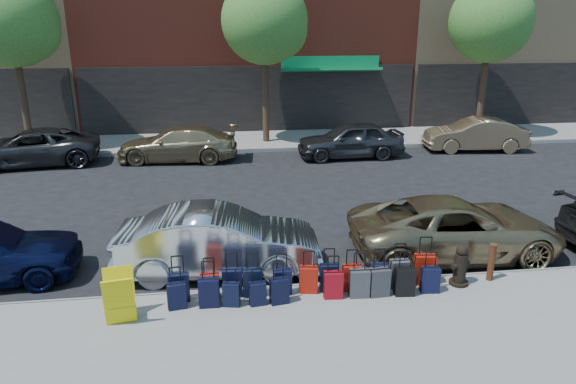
{
  "coord_description": "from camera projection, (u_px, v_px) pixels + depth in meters",
  "views": [
    {
      "loc": [
        -1.56,
        -14.08,
        5.43
      ],
      "look_at": [
        0.09,
        -1.5,
        1.24
      ],
      "focal_mm": 32.0,
      "sensor_mm": 36.0,
      "label": 1
    }
  ],
  "objects": [
    {
      "name": "suitcase_front_9",
      "position": [
        399.0,
        273.0,
        10.7
      ],
      "size": [
        0.4,
        0.22,
        0.97
      ],
      "rotation": [
        0.0,
        0.0,
        0.01
      ],
      "color": "#403F45",
      "rests_on": "sidewalk_near"
    },
    {
      "name": "car_far_2",
      "position": [
        350.0,
        140.0,
        21.53
      ],
      "size": [
        4.49,
        1.94,
        1.51
      ],
      "primitive_type": "imported",
      "rotation": [
        0.0,
        0.0,
        -1.54
      ],
      "color": "#353537",
      "rests_on": "ground"
    },
    {
      "name": "suitcase_back_3",
      "position": [
        258.0,
        293.0,
        10.04
      ],
      "size": [
        0.35,
        0.23,
        0.77
      ],
      "rotation": [
        0.0,
        0.0,
        0.14
      ],
      "color": "black",
      "rests_on": "sidewalk_near"
    },
    {
      "name": "suitcase_back_9",
      "position": [
        405.0,
        281.0,
        10.39
      ],
      "size": [
        0.42,
        0.26,
        0.95
      ],
      "rotation": [
        0.0,
        0.0,
        -0.08
      ],
      "color": "black",
      "rests_on": "sidewalk_near"
    },
    {
      "name": "car_far_0",
      "position": [
        31.0,
        147.0,
        20.39
      ],
      "size": [
        5.41,
        3.01,
        1.43
      ],
      "primitive_type": "imported",
      "rotation": [
        0.0,
        0.0,
        -1.44
      ],
      "color": "#2E2E30",
      "rests_on": "ground"
    },
    {
      "name": "car_near_1",
      "position": [
        219.0,
        242.0,
        11.53
      ],
      "size": [
        4.63,
        1.85,
        1.5
      ],
      "primitive_type": "imported",
      "rotation": [
        0.0,
        0.0,
        1.51
      ],
      "color": "silver",
      "rests_on": "ground"
    },
    {
      "name": "fire_hydrant",
      "position": [
        460.0,
        266.0,
        10.78
      ],
      "size": [
        0.46,
        0.4,
        0.9
      ],
      "rotation": [
        0.0,
        0.0,
        0.37
      ],
      "color": "black",
      "rests_on": "sidewalk_near"
    },
    {
      "name": "tree_left",
      "position": [
        15.0,
        23.0,
        21.18
      ],
      "size": [
        3.8,
        3.8,
        7.27
      ],
      "color": "black",
      "rests_on": "sidewalk_far"
    },
    {
      "name": "suitcase_back_2",
      "position": [
        231.0,
        294.0,
        10.0
      ],
      "size": [
        0.36,
        0.25,
        0.78
      ],
      "rotation": [
        0.0,
        0.0,
        -0.19
      ],
      "color": "black",
      "rests_on": "sidewalk_near"
    },
    {
      "name": "tree_center",
      "position": [
        268.0,
        23.0,
        22.47
      ],
      "size": [
        3.8,
        3.8,
        7.27
      ],
      "color": "black",
      "rests_on": "sidewalk_far"
    },
    {
      "name": "suitcase_front_3",
      "position": [
        253.0,
        282.0,
        10.36
      ],
      "size": [
        0.4,
        0.24,
        0.94
      ],
      "rotation": [
        0.0,
        0.0,
        -0.07
      ],
      "color": "black",
      "rests_on": "sidewalk_near"
    },
    {
      "name": "suitcase_back_0",
      "position": [
        177.0,
        296.0,
        9.91
      ],
      "size": [
        0.39,
        0.26,
        0.86
      ],
      "rotation": [
        0.0,
        0.0,
        0.16
      ],
      "color": "black",
      "rests_on": "sidewalk_near"
    },
    {
      "name": "sidewalk_far",
      "position": [
        255.0,
        140.0,
        24.54
      ],
      "size": [
        60.0,
        4.0,
        0.15
      ],
      "primitive_type": "cube",
      "color": "gray",
      "rests_on": "ground"
    },
    {
      "name": "suitcase_front_7",
      "position": [
        351.0,
        277.0,
        10.59
      ],
      "size": [
        0.37,
        0.21,
        0.89
      ],
      "rotation": [
        0.0,
        0.0,
        -0.03
      ],
      "color": "#A7160A",
      "rests_on": "sidewalk_near"
    },
    {
      "name": "ground",
      "position": [
        278.0,
        216.0,
        15.15
      ],
      "size": [
        120.0,
        120.0,
        0.0
      ],
      "primitive_type": "plane",
      "color": "black",
      "rests_on": "ground"
    },
    {
      "name": "bollard",
      "position": [
        492.0,
        262.0,
        10.95
      ],
      "size": [
        0.15,
        0.15,
        0.83
      ],
      "color": "#38190C",
      "rests_on": "sidewalk_near"
    },
    {
      "name": "suitcase_back_6",
      "position": [
        333.0,
        285.0,
        10.29
      ],
      "size": [
        0.39,
        0.24,
        0.9
      ],
      "rotation": [
        0.0,
        0.0,
        -0.07
      ],
      "color": "maroon",
      "rests_on": "sidewalk_near"
    },
    {
      "name": "curb_near",
      "position": [
        302.0,
        287.0,
        10.91
      ],
      "size": [
        60.0,
        0.08,
        0.15
      ],
      "primitive_type": "cube",
      "color": "gray",
      "rests_on": "ground"
    },
    {
      "name": "suitcase_back_8",
      "position": [
        379.0,
        282.0,
        10.36
      ],
      "size": [
        0.41,
        0.25,
        0.95
      ],
      "rotation": [
        0.0,
        0.0,
        0.06
      ],
      "color": "#323337",
      "rests_on": "sidewalk_near"
    },
    {
      "name": "tree_right",
      "position": [
        493.0,
        23.0,
        23.77
      ],
      "size": [
        3.8,
        3.8,
        7.27
      ],
      "color": "black",
      "rests_on": "sidewalk_far"
    },
    {
      "name": "suitcase_front_0",
      "position": [
        179.0,
        287.0,
        10.17
      ],
      "size": [
        0.42,
        0.26,
        0.96
      ],
      "rotation": [
        0.0,
        0.0,
        0.1
      ],
      "color": "black",
      "rests_on": "sidewalk_near"
    },
    {
      "name": "suitcase_front_4",
      "position": [
        282.0,
        282.0,
        10.41
      ],
      "size": [
        0.38,
        0.23,
        0.88
      ],
      "rotation": [
        0.0,
        0.0,
        0.09
      ],
      "color": "black",
      "rests_on": "sidewalk_near"
    },
    {
      "name": "suitcase_back_4",
      "position": [
        279.0,
        291.0,
        10.09
      ],
      "size": [
        0.39,
        0.26,
        0.86
      ],
      "rotation": [
        0.0,
        0.0,
        0.17
      ],
      "color": "black",
      "rests_on": "sidewalk_near"
    },
    {
      "name": "suitcase_back_10",
      "position": [
        430.0,
        280.0,
        10.51
      ],
      "size": [
        0.39,
        0.25,
        0.88
      ],
      "rotation": [
        0.0,
        0.0,
        -0.09
      ],
      "color": "black",
      "rests_on": "sidewalk_near"
    },
    {
      "name": "car_near_2",
      "position": [
        456.0,
        228.0,
        12.43
      ],
      "size": [
        5.14,
        2.44,
        1.42
      ],
      "primitive_type": "imported",
      "rotation": [
        0.0,
        0.0,
        1.55
      ],
      "color": "#927E59",
      "rests_on": "ground"
    },
    {
      "name": "suitcase_front_8",
      "position": [
        379.0,
        275.0,
        10.69
      ],
      "size": [
        0.38,
        0.24,
        0.86
      ],
      "rotation": [
        0.0,
        0.0,
        -0.12
      ],
      "color": "black",
      "rests_on": "sidewalk_near"
    },
    {
      "name": "suitcase_back_7",
      "position": [
        359.0,
        283.0,
        10.32
      ],
      "size": [
        0.41,
        0.25,
        0.94
      ],
      "rotation": [
        0.0,
        0.0,
        -0.06
      ],
      "color": "#3C3B41",
      "rests_on": "sidewalk_near"
    },
    {
      "name": "display_rack",
      "position": [
        120.0,
        298.0,
        9.41
      ],
      "size": [
        0.63,
        0.68,
        0.98
      ],
      "rotation": [
        0.0,
        0.0,
        0.16
      ],
      "color": "yellow",
      "rests_on": "sidewalk_near"
    },
    {
      "name": "car_far_3",
      "position": [
        475.0,
        135.0,
        22.71
      ],
      "size": [
        4.52,
        1.98,
        1.44
      ],
      "primitive_type": "imported",
      "rotation": [
        0.0,
        0.0,
        -1.68
      ],
      "color": "#9A845E",
      "rests_on": "ground"
    },
    {
      "name": "sidewalk_near",
      "position": [
        320.0,
        343.0,
        9.01
      ],
      "size": [
        60.0,
        4.0,
        0.15
      ],
      "primitive_type": "cube",
      "color": "gray",
      "rests_on": "ground"
    },
    {
      "name": "suitcase_front_10",
      "position": [
        424.0,
        269.0,
        10.84
      ],
      "size": [
        0.46,
        0.29,
        1.05
      ],
      "rotation": [
        0.0,
        0.0,
        -0.12
      ],
      "color": "#981809",
      "rests_on": "sidewalk_near"
    },
    {
      "name": "suitcase_back_1",
      "position": [
        209.0,
        292.0,
        9.97
      ],
      "size": [
        0.4,
        0.23,
        0.94
      ],
      "rotation": [
        0.0,
        0.0,
        -0.01
      ],
      "color": "black",
      "rests_on": "sidewalk_near"
    },
    {
      "name": "suitcase_front_2",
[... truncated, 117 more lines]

